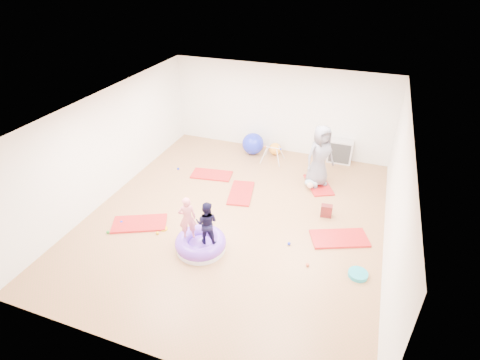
% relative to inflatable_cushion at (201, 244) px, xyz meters
% --- Properties ---
extents(room, '(7.01, 8.01, 2.81)m').
position_rel_inflatable_cushion_xyz_m(room, '(0.32, 1.36, 1.26)').
color(room, '#A76948').
rests_on(room, ground).
extents(gym_mat_front_left, '(1.43, 1.12, 0.05)m').
position_rel_inflatable_cushion_xyz_m(gym_mat_front_left, '(-1.77, 0.28, -0.11)').
color(gym_mat_front_left, red).
rests_on(gym_mat_front_left, ground).
extents(gym_mat_mid_left, '(1.24, 0.75, 0.05)m').
position_rel_inflatable_cushion_xyz_m(gym_mat_mid_left, '(-1.06, 3.02, -0.11)').
color(gym_mat_mid_left, red).
rests_on(gym_mat_mid_left, ground).
extents(gym_mat_center_back, '(0.81, 1.28, 0.05)m').
position_rel_inflatable_cushion_xyz_m(gym_mat_center_back, '(0.09, 2.39, -0.11)').
color(gym_mat_center_back, red).
rests_on(gym_mat_center_back, ground).
extents(gym_mat_right, '(1.43, 1.09, 0.05)m').
position_rel_inflatable_cushion_xyz_m(gym_mat_right, '(2.86, 1.37, -0.11)').
color(gym_mat_right, red).
rests_on(gym_mat_right, ground).
extents(gym_mat_rear_right, '(1.03, 1.28, 0.05)m').
position_rel_inflatable_cushion_xyz_m(gym_mat_rear_right, '(2.00, 3.54, -0.12)').
color(gym_mat_rear_right, red).
rests_on(gym_mat_rear_right, ground).
extents(inflatable_cushion, '(1.13, 1.13, 0.36)m').
position_rel_inflatable_cushion_xyz_m(inflatable_cushion, '(0.00, 0.00, 0.00)').
color(inflatable_cushion, white).
rests_on(inflatable_cushion, ground).
extents(child_pink, '(0.45, 0.41, 1.04)m').
position_rel_inflatable_cushion_xyz_m(child_pink, '(-0.26, -0.03, 0.71)').
color(child_pink, pink).
rests_on(child_pink, inflatable_cushion).
extents(child_navy, '(0.54, 0.45, 1.01)m').
position_rel_inflatable_cushion_xyz_m(child_navy, '(0.19, -0.02, 0.69)').
color(child_navy, black).
rests_on(child_navy, inflatable_cushion).
extents(adult_caregiver, '(1.00, 0.99, 1.75)m').
position_rel_inflatable_cushion_xyz_m(adult_caregiver, '(1.94, 3.55, 0.78)').
color(adult_caregiver, slate).
rests_on(adult_caregiver, gym_mat_rear_right).
extents(infant, '(0.37, 0.37, 0.22)m').
position_rel_inflatable_cushion_xyz_m(infant, '(1.82, 3.30, 0.02)').
color(infant, '#A4C0CD').
rests_on(infant, gym_mat_rear_right).
extents(ball_pit_balls, '(4.69, 3.32, 0.08)m').
position_rel_inflatable_cushion_xyz_m(ball_pit_balls, '(-0.61, 0.67, -0.10)').
color(ball_pit_balls, gold).
rests_on(ball_pit_balls, ground).
extents(exercise_ball_blue, '(0.70, 0.70, 0.70)m').
position_rel_inflatable_cushion_xyz_m(exercise_ball_blue, '(-0.37, 4.79, 0.21)').
color(exercise_ball_blue, '#1B28C6').
rests_on(exercise_ball_blue, ground).
extents(exercise_ball_orange, '(0.40, 0.40, 0.40)m').
position_rel_inflatable_cushion_xyz_m(exercise_ball_orange, '(0.33, 4.96, 0.06)').
color(exercise_ball_orange, '#FFA12E').
rests_on(exercise_ball_orange, ground).
extents(infant_play_gym, '(0.65, 0.62, 0.50)m').
position_rel_inflatable_cushion_xyz_m(infant_play_gym, '(0.39, 4.45, 0.20)').
color(infant_play_gym, silver).
rests_on(infant_play_gym, ground).
extents(cube_shelf, '(0.74, 0.36, 0.74)m').
position_rel_inflatable_cushion_xyz_m(cube_shelf, '(2.36, 5.16, 0.23)').
color(cube_shelf, silver).
rests_on(cube_shelf, ground).
extents(balance_disc, '(0.40, 0.40, 0.09)m').
position_rel_inflatable_cushion_xyz_m(balance_disc, '(3.36, 0.34, -0.09)').
color(balance_disc, teal).
rests_on(balance_disc, ground).
extents(backpack, '(0.29, 0.19, 0.32)m').
position_rel_inflatable_cushion_xyz_m(backpack, '(2.42, 2.15, 0.02)').
color(backpack, maroon).
rests_on(backpack, ground).
extents(yellow_toy, '(0.19, 0.19, 0.03)m').
position_rel_inflatable_cushion_xyz_m(yellow_toy, '(-1.12, 0.31, -0.12)').
color(yellow_toy, gold).
rests_on(yellow_toy, ground).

